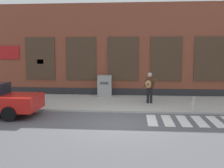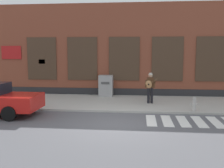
% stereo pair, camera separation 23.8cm
% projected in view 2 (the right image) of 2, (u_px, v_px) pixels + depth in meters
% --- Properties ---
extents(ground_plane, '(160.00, 160.00, 0.00)m').
position_uv_depth(ground_plane, '(115.00, 123.00, 10.99)').
color(ground_plane, '#56565B').
extents(sidewalk, '(28.00, 4.69, 0.10)m').
position_uv_depth(sidewalk, '(122.00, 103.00, 15.21)').
color(sidewalk, '#ADAAA3').
rests_on(sidewalk, ground).
extents(building_backdrop, '(28.00, 4.06, 6.14)m').
position_uv_depth(building_backdrop, '(126.00, 51.00, 19.12)').
color(building_backdrop, brown).
rests_on(building_backdrop, ground).
extents(crosswalk, '(5.20, 1.90, 0.01)m').
position_uv_depth(crosswalk, '(207.00, 122.00, 11.22)').
color(crosswalk, silver).
rests_on(crosswalk, ground).
extents(busker, '(0.72, 0.57, 1.72)m').
position_uv_depth(busker, '(150.00, 86.00, 14.61)').
color(busker, black).
rests_on(busker, sidewalk).
extents(utility_box, '(0.90, 0.66, 1.36)m').
position_uv_depth(utility_box, '(106.00, 86.00, 17.11)').
color(utility_box, '#9E9E9E').
rests_on(utility_box, sidewalk).
extents(fire_hydrant, '(0.38, 0.20, 0.70)m').
position_uv_depth(fire_hydrant, '(194.00, 104.00, 12.82)').
color(fire_hydrant, '#B2ADA8').
rests_on(fire_hydrant, sidewalk).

